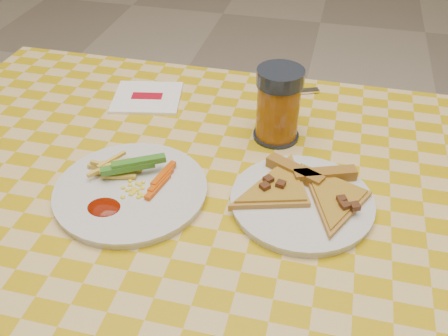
{
  "coord_description": "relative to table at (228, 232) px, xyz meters",
  "views": [
    {
      "loc": [
        0.14,
        -0.59,
        1.3
      ],
      "look_at": [
        -0.02,
        0.06,
        0.78
      ],
      "focal_mm": 40.0,
      "sensor_mm": 36.0,
      "label": 1
    }
  ],
  "objects": [
    {
      "name": "plate_right",
      "position": [
        0.12,
        0.01,
        0.08
      ],
      "size": [
        0.25,
        0.25,
        0.01
      ],
      "primitive_type": "cylinder",
      "rotation": [
        0.0,
        0.0,
        -0.12
      ],
      "color": "silver",
      "rests_on": "table"
    },
    {
      "name": "drink_glass",
      "position": [
        0.05,
        0.2,
        0.14
      ],
      "size": [
        0.09,
        0.09,
        0.14
      ],
      "color": "black",
      "rests_on": "table"
    },
    {
      "name": "plate_left",
      "position": [
        -0.16,
        -0.02,
        0.08
      ],
      "size": [
        0.29,
        0.29,
        0.01
      ],
      "primitive_type": "cylinder",
      "rotation": [
        0.0,
        0.0,
        -0.19
      ],
      "color": "silver",
      "rests_on": "table"
    },
    {
      "name": "fries_veggies",
      "position": [
        -0.17,
        -0.01,
        0.1
      ],
      "size": [
        0.16,
        0.15,
        0.04
      ],
      "color": "#F0C94C",
      "rests_on": "plate_left"
    },
    {
      "name": "table",
      "position": [
        0.0,
        0.0,
        0.0
      ],
      "size": [
        1.28,
        0.88,
        0.76
      ],
      "color": "silver",
      "rests_on": "ground"
    },
    {
      "name": "pizza_slices",
      "position": [
        0.12,
        0.03,
        0.09
      ],
      "size": [
        0.28,
        0.24,
        0.02
      ],
      "color": "#B47237",
      "rests_on": "plate_right"
    },
    {
      "name": "fork",
      "position": [
        0.05,
        0.36,
        0.08
      ],
      "size": [
        0.13,
        0.06,
        0.01
      ],
      "rotation": [
        0.0,
        0.0,
        0.39
      ],
      "color": "navy",
      "rests_on": "table"
    },
    {
      "name": "napkin",
      "position": [
        -0.24,
        0.27,
        0.08
      ],
      "size": [
        0.16,
        0.15,
        0.01
      ],
      "rotation": [
        0.0,
        0.0,
        0.2
      ],
      "color": "white",
      "rests_on": "table"
    }
  ]
}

